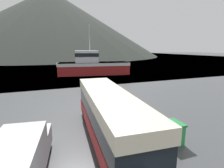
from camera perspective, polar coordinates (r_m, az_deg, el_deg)
water_surface at (r=147.18m, az=-19.81°, el=8.67°), size 240.00×240.00×0.00m
hill_backdrop at (r=149.75m, az=-19.32°, el=18.14°), size 161.84×161.84×48.90m
tour_bus at (r=11.57m, az=-1.07°, el=-9.84°), size 3.41×11.24×3.33m
delivery_van at (r=9.48m, az=-27.96°, el=-20.73°), size 2.85×6.03×2.35m
fishing_boat at (r=41.24m, az=-6.39°, el=6.07°), size 16.84×7.62×11.29m
storage_bin at (r=12.46m, az=18.99°, el=-14.70°), size 1.21×1.33×1.40m
small_boat at (r=52.24m, az=1.11°, el=5.48°), size 6.11×6.73×0.86m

